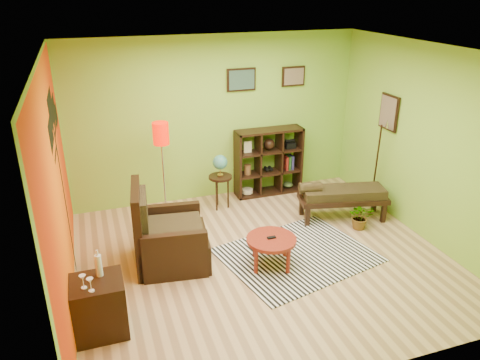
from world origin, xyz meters
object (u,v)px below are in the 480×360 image
object	(u,v)px
cube_shelf	(269,162)
bench	(341,195)
floor_lamp	(161,143)
armchair	(167,240)
globe_table	(220,168)
coffee_table	(271,242)
side_cabinet	(99,306)
potted_plant	(360,219)

from	to	relation	value
cube_shelf	bench	distance (m)	1.50
floor_lamp	cube_shelf	size ratio (longest dim) A/B	1.37
armchair	globe_table	size ratio (longest dim) A/B	1.21
floor_lamp	globe_table	distance (m)	1.16
floor_lamp	globe_table	size ratio (longest dim) A/B	1.73
cube_shelf	bench	bearing A→B (deg)	-61.54
coffee_table	armchair	distance (m)	1.41
globe_table	coffee_table	bearing A→B (deg)	-85.63
coffee_table	cube_shelf	size ratio (longest dim) A/B	0.56
armchair	globe_table	world-z (taller)	armchair
armchair	cube_shelf	xyz separation A→B (m)	(2.17, 1.70, 0.25)
side_cabinet	globe_table	distance (m)	3.31
floor_lamp	cube_shelf	bearing A→B (deg)	14.56
cube_shelf	potted_plant	distance (m)	1.96
bench	floor_lamp	bearing A→B (deg)	163.51
side_cabinet	potted_plant	size ratio (longest dim) A/B	2.30
side_cabinet	cube_shelf	distance (m)	4.22
side_cabinet	globe_table	xyz separation A→B (m)	(2.11, 2.52, 0.39)
side_cabinet	floor_lamp	distance (m)	2.78
floor_lamp	side_cabinet	bearing A→B (deg)	-116.17
coffee_table	potted_plant	xyz separation A→B (m)	(1.70, 0.50, -0.19)
armchair	potted_plant	bearing A→B (deg)	-0.14
bench	potted_plant	xyz separation A→B (m)	(0.14, -0.41, -0.25)
cube_shelf	bench	size ratio (longest dim) A/B	0.81
coffee_table	armchair	bearing A→B (deg)	158.78
side_cabinet	globe_table	world-z (taller)	side_cabinet
globe_table	cube_shelf	distance (m)	1.06
side_cabinet	coffee_table	bearing A→B (deg)	15.49
coffee_table	potted_plant	bearing A→B (deg)	16.41
bench	potted_plant	size ratio (longest dim) A/B	3.50
side_cabinet	bench	bearing A→B (deg)	21.84
coffee_table	potted_plant	distance (m)	1.79
side_cabinet	armchair	bearing A→B (deg)	50.24
side_cabinet	bench	world-z (taller)	side_cabinet
bench	potted_plant	distance (m)	0.50
armchair	potted_plant	world-z (taller)	armchair
floor_lamp	potted_plant	world-z (taller)	floor_lamp
bench	potted_plant	bearing A→B (deg)	-71.56
floor_lamp	cube_shelf	xyz separation A→B (m)	(1.97, 0.51, -0.73)
floor_lamp	potted_plant	size ratio (longest dim) A/B	3.89
coffee_table	potted_plant	world-z (taller)	coffee_table
coffee_table	side_cabinet	distance (m)	2.34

